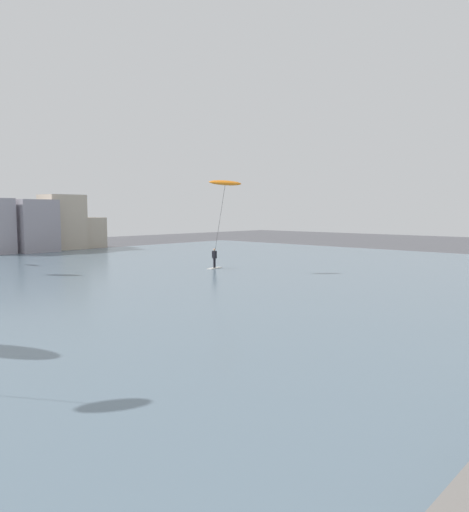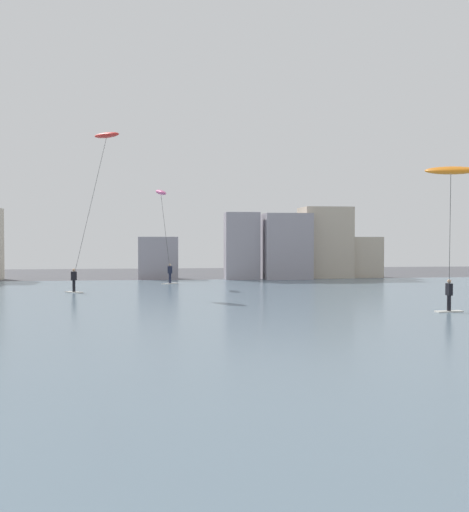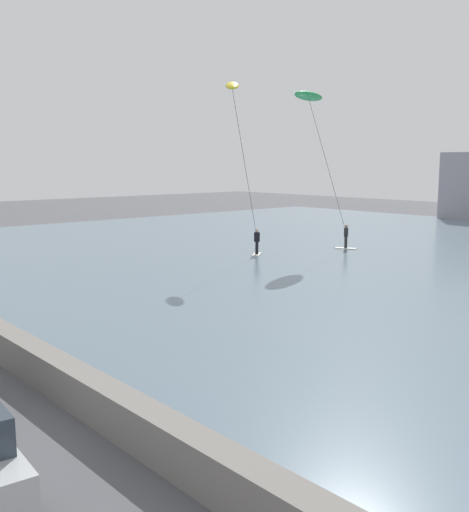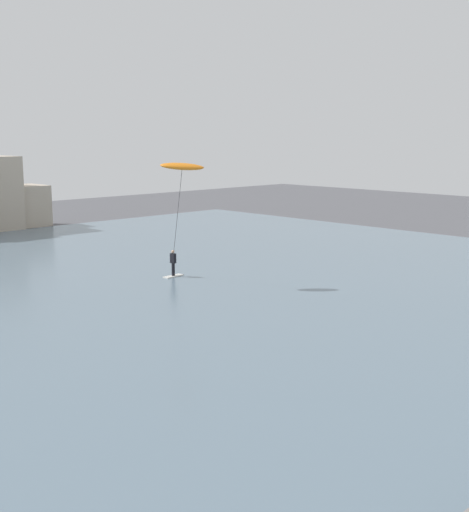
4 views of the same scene
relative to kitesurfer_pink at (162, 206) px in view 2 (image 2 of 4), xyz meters
name	(u,v)px [view 2 (image 2 of 4)]	position (x,y,z in m)	size (l,w,h in m)	color
water_bay	(172,317)	(0.13, -19.80, -6.36)	(84.00, 52.00, 0.10)	slate
far_shore_buildings	(186,247)	(2.26, 7.55, -3.36)	(41.78, 6.29, 6.94)	gray
kitesurfer_pink	(162,206)	(0.00, 0.00, 0.00)	(2.00, 3.35, 7.74)	silver
kitesurfer_orange	(451,191)	(13.00, -22.19, -0.40)	(3.04, 3.81, 7.16)	silver
kitesurfer_red	(103,151)	(-4.19, -5.25, 3.54)	(4.07, 3.22, 11.23)	silver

